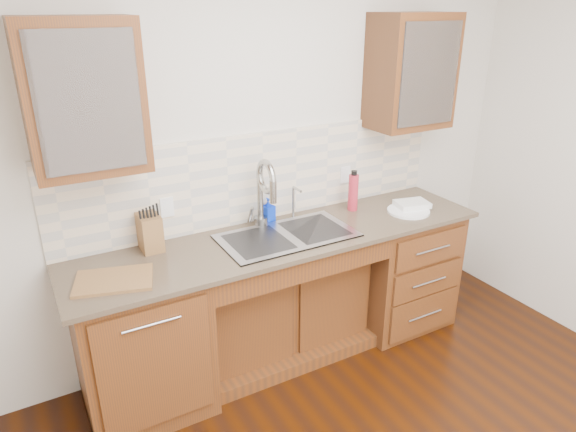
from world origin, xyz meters
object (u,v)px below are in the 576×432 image
water_bottle (353,193)px  plate (408,211)px  knife_block (149,232)px  soap_bottle (268,210)px  cutting_board (114,280)px

water_bottle → plate: (0.31, -0.23, -0.12)m
plate → knife_block: bearing=169.9°
soap_bottle → knife_block: bearing=168.1°
soap_bottle → water_bottle: 0.62m
soap_bottle → cutting_board: 1.12m
water_bottle → plate: bearing=-35.7°
knife_block → plate: bearing=-10.4°
plate → knife_block: 1.75m
soap_bottle → cutting_board: bearing=-177.0°
water_bottle → knife_block: size_ratio=1.19×
water_bottle → plate: size_ratio=0.88×
soap_bottle → water_bottle: water_bottle is taller
water_bottle → plate: water_bottle is taller
knife_block → soap_bottle: bearing=1.7°
water_bottle → knife_block: 1.40m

